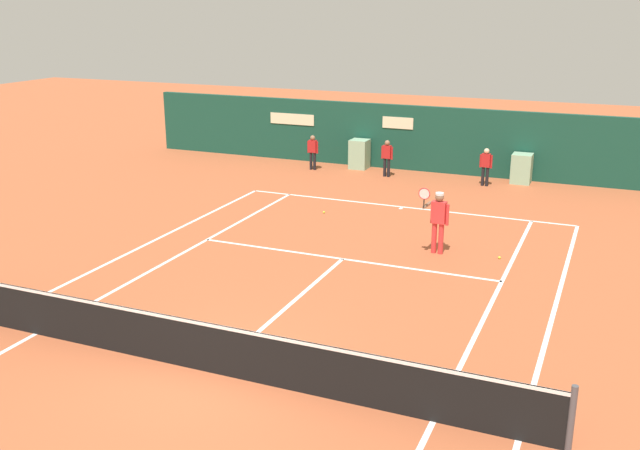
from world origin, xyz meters
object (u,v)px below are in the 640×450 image
object	(u,v)px
ball_kid_left_post	(387,156)
tennis_ball_mid_court	(324,212)
player_on_baseline	(438,217)
ball_kid_centre_post	(486,164)
ball_kid_right_post	(313,150)
tennis_ball_near_service_line	(499,258)

from	to	relation	value
ball_kid_left_post	tennis_ball_mid_court	xyz separation A→B (m)	(-0.26, -5.46, -0.76)
player_on_baseline	ball_kid_left_post	xyz separation A→B (m)	(-3.86, 7.77, -0.19)
tennis_ball_mid_court	ball_kid_centre_post	bearing A→B (deg)	54.35
ball_kid_right_post	tennis_ball_mid_court	world-z (taller)	ball_kid_right_post
ball_kid_centre_post	tennis_ball_mid_court	distance (m)	6.76
tennis_ball_near_service_line	tennis_ball_mid_court	size ratio (longest dim) A/B	1.00
tennis_ball_mid_court	tennis_ball_near_service_line	bearing A→B (deg)	-20.08
ball_kid_left_post	ball_kid_right_post	world-z (taller)	ball_kid_left_post
ball_kid_left_post	tennis_ball_mid_court	bearing A→B (deg)	93.51
player_on_baseline	ball_kid_centre_post	bearing A→B (deg)	-84.84
ball_kid_centre_post	tennis_ball_near_service_line	size ratio (longest dim) A/B	19.87
ball_kid_centre_post	tennis_ball_mid_court	size ratio (longest dim) A/B	19.87
player_on_baseline	tennis_ball_mid_court	xyz separation A→B (m)	(-4.13, 2.31, -0.95)
player_on_baseline	ball_kid_centre_post	distance (m)	7.77
player_on_baseline	tennis_ball_near_service_line	distance (m)	1.86
player_on_baseline	ball_kid_left_post	distance (m)	8.68
tennis_ball_mid_court	ball_kid_right_post	bearing A→B (deg)	116.70
ball_kid_right_post	ball_kid_left_post	bearing A→B (deg)	-179.46
tennis_ball_near_service_line	tennis_ball_mid_court	xyz separation A→B (m)	(-5.72, 2.09, 0.00)
ball_kid_centre_post	tennis_ball_mid_court	bearing A→B (deg)	57.44
ball_kid_left_post	tennis_ball_near_service_line	world-z (taller)	ball_kid_left_post
ball_kid_left_post	ball_kid_right_post	xyz separation A→B (m)	(-3.01, 0.00, -0.02)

